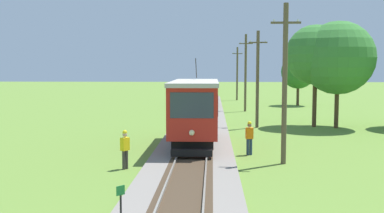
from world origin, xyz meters
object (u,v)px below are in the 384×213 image
(red_tram, at_px, (195,109))
(utility_pole_mid, at_px, (258,78))
(freight_car, at_px, (204,94))
(tree_right_near, at_px, (338,58))
(tree_left_near, at_px, (298,72))
(utility_pole_near_tram, at_px, (285,82))
(trackside_signal_marker, at_px, (121,203))
(utility_pole_distant, at_px, (237,73))
(second_worker, at_px, (249,136))
(tree_horizon, at_px, (316,55))
(utility_pole_far, at_px, (246,72))
(track_worker, at_px, (125,148))

(red_tram, relative_size, utility_pole_mid, 1.17)
(freight_car, height_order, tree_right_near, tree_right_near)
(tree_left_near, bearing_deg, utility_pole_near_tram, -101.67)
(freight_car, bearing_deg, trackside_signal_marker, -92.45)
(utility_pole_near_tram, relative_size, tree_right_near, 0.94)
(utility_pole_near_tram, height_order, utility_pole_distant, utility_pole_near_tram)
(second_worker, bearing_deg, utility_pole_distant, 171.89)
(tree_right_near, bearing_deg, red_tram, -139.55)
(trackside_signal_marker, relative_size, tree_right_near, 0.15)
(freight_car, bearing_deg, utility_pole_near_tram, -81.73)
(red_tram, bearing_deg, utility_pole_near_tram, -43.35)
(tree_horizon, bearing_deg, tree_left_near, 83.11)
(utility_pole_far, xyz_separation_m, tree_horizon, (4.45, -11.83, 1.44))
(red_tram, relative_size, track_worker, 4.79)
(red_tram, xyz_separation_m, second_worker, (2.93, -2.05, -1.21))
(freight_car, height_order, utility_pole_mid, utility_pole_mid)
(trackside_signal_marker, height_order, second_worker, second_worker)
(red_tram, distance_m, trackside_signal_marker, 13.02)
(utility_pole_mid, bearing_deg, tree_left_near, 71.23)
(utility_pole_near_tram, xyz_separation_m, second_worker, (-1.45, 2.09, -2.90))
(utility_pole_far, distance_m, track_worker, 28.03)
(utility_pole_near_tram, xyz_separation_m, trackside_signal_marker, (-6.05, -8.69, -3.21))
(red_tram, distance_m, utility_pole_far, 21.78)
(utility_pole_near_tram, bearing_deg, utility_pole_far, 90.00)
(utility_pole_mid, relative_size, utility_pole_far, 0.92)
(trackside_signal_marker, distance_m, tree_left_near, 43.59)
(second_worker, xyz_separation_m, tree_right_near, (7.42, 10.87, 4.29))
(utility_pole_near_tram, distance_m, utility_pole_distant, 41.20)
(utility_pole_far, xyz_separation_m, track_worker, (-7.32, -26.88, -3.09))
(trackside_signal_marker, xyz_separation_m, tree_right_near, (12.02, 21.65, 4.61))
(red_tram, bearing_deg, utility_pole_mid, 63.37)
(freight_car, height_order, utility_pole_far, utility_pole_far)
(second_worker, bearing_deg, tree_right_near, 139.69)
(red_tram, xyz_separation_m, utility_pole_near_tram, (4.38, -4.13, 1.69))
(freight_car, distance_m, utility_pole_near_tram, 30.57)
(utility_pole_distant, bearing_deg, tree_right_near, -78.06)
(red_tram, height_order, freight_car, red_tram)
(utility_pole_mid, bearing_deg, utility_pole_distant, 90.00)
(freight_car, distance_m, tree_horizon, 19.22)
(utility_pole_mid, xyz_separation_m, tree_horizon, (4.45, 0.69, 1.76))
(utility_pole_far, bearing_deg, utility_pole_near_tram, -90.00)
(red_tram, bearing_deg, utility_pole_far, 78.35)
(utility_pole_near_tram, bearing_deg, second_worker, 124.85)
(utility_pole_near_tram, relative_size, tree_horizon, 0.97)
(utility_pole_mid, bearing_deg, tree_right_near, 0.88)
(freight_car, relative_size, utility_pole_mid, 0.71)
(tree_left_near, bearing_deg, freight_car, -166.57)
(utility_pole_distant, height_order, track_worker, utility_pole_distant)
(utility_pole_distant, distance_m, tree_left_near, 10.78)
(utility_pole_far, bearing_deg, tree_left_near, 47.66)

